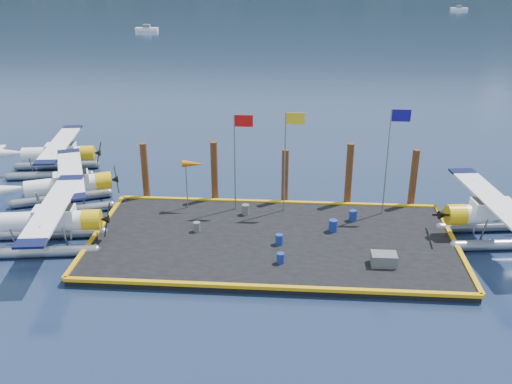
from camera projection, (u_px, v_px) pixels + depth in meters
ground at (273, 245)px, 31.89m from camera, size 4000.00×4000.00×0.00m
dock at (273, 242)px, 31.81m from camera, size 20.00×10.00×0.40m
dock_bumpers at (273, 237)px, 31.70m from camera, size 20.25×10.25×0.18m
seaplane_a at (49, 224)px, 31.08m from camera, size 8.54×9.39×3.32m
seaplane_b at (66, 187)px, 35.89m from camera, size 8.55×9.02×3.28m
seaplane_c at (57, 156)px, 41.48m from camera, size 8.26×9.07×3.21m
seaplane_d at (498, 216)px, 31.83m from camera, size 8.81×9.70×3.43m
drum_0 at (197, 227)px, 32.45m from camera, size 0.40×0.40×0.57m
drum_1 at (280, 258)px, 29.15m from camera, size 0.40×0.40×0.56m
drum_2 at (333, 226)px, 32.45m from camera, size 0.49×0.49×0.69m
drum_3 at (279, 239)px, 31.00m from camera, size 0.42×0.42×0.59m
drum_4 at (353, 216)px, 33.73m from camera, size 0.46×0.46×0.64m
drum_5 at (246, 210)px, 34.52m from camera, size 0.45×0.45×0.63m
crate at (384, 259)px, 28.95m from camera, size 1.28×0.86×0.64m
flagpole_red at (238, 148)px, 33.82m from camera, size 1.14×0.08×6.00m
flagpole_yellow at (289, 147)px, 33.57m from camera, size 1.14×0.08×6.20m
flagpole_blue at (392, 147)px, 33.10m from camera, size 1.14×0.08×6.50m
windsock at (193, 165)px, 34.46m from camera, size 1.40×0.44×3.12m
piling_0 at (145, 173)px, 36.64m from camera, size 0.44×0.44×4.00m
piling_1 at (214, 173)px, 36.30m from camera, size 0.44×0.44×4.20m
piling_2 at (285, 178)px, 36.07m from camera, size 0.44×0.44×3.80m
piling_3 at (349, 176)px, 35.70m from camera, size 0.44×0.44×4.30m
piling_4 at (413, 180)px, 35.49m from camera, size 0.44×0.44×4.00m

